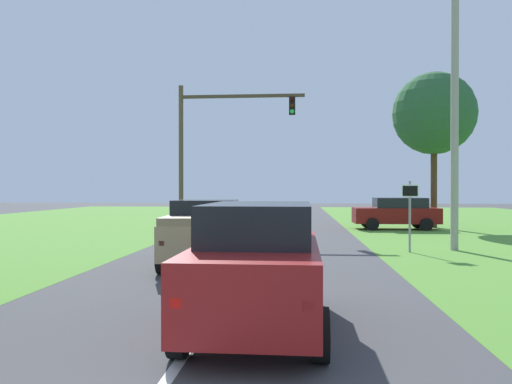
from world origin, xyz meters
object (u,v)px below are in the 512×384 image
crossing_suv_far (397,213)px  traffic_light (212,136)px  keep_moving_sign (410,207)px  red_suv_near (258,264)px  oak_tree_right (434,114)px  utility_pole_right (455,117)px  pickup_truck_lead (207,232)px

crossing_suv_far → traffic_light: bearing=-167.1°
traffic_light → keep_moving_sign: bearing=-42.9°
red_suv_near → oak_tree_right: oak_tree_right is taller
crossing_suv_far → utility_pole_right: utility_pole_right is taller
red_suv_near → utility_pole_right: size_ratio=0.46×
red_suv_near → keep_moving_sign: 11.08m
red_suv_near → keep_moving_sign: (4.59, 10.07, 0.56)m
oak_tree_right → crossing_suv_far: oak_tree_right is taller
oak_tree_right → utility_pole_right: bearing=-101.1°
traffic_light → utility_pole_right: bearing=-34.9°
utility_pole_right → traffic_light: bearing=145.1°
oak_tree_right → crossing_suv_far: 6.26m
pickup_truck_lead → keep_moving_sign: bearing=29.1°
utility_pole_right → crossing_suv_far: bearing=91.6°
red_suv_near → keep_moving_sign: keep_moving_sign is taller
red_suv_near → pickup_truck_lead: 6.70m
keep_moving_sign → crossing_suv_far: 10.24m
keep_moving_sign → oak_tree_right: bearing=71.4°
keep_moving_sign → utility_pole_right: utility_pole_right is taller
pickup_truck_lead → traffic_light: 12.33m
keep_moving_sign → utility_pole_right: bearing=22.7°
traffic_light → utility_pole_right: 12.42m
traffic_light → oak_tree_right: oak_tree_right is taller
red_suv_near → oak_tree_right: bearing=68.6°
red_suv_near → traffic_light: traffic_light is taller
keep_moving_sign → oak_tree_right: size_ratio=0.28×
oak_tree_right → utility_pole_right: size_ratio=0.92×
utility_pole_right → red_suv_near: bearing=-120.4°
red_suv_near → crossing_suv_far: size_ratio=0.97×
oak_tree_right → crossing_suv_far: (-2.37, -1.37, -5.63)m
keep_moving_sign → oak_tree_right: oak_tree_right is taller
traffic_light → red_suv_near: bearing=-77.9°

